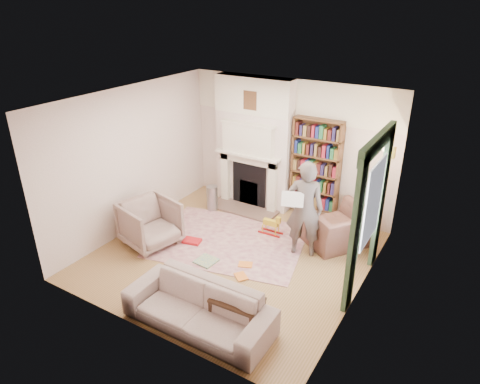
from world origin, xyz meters
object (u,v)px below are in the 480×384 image
Objects in this scene: bookcase at (316,165)px; sofa at (199,307)px; rocking_horse at (271,225)px; man_reading at (305,209)px; armchair_reading at (338,228)px; armchair_left at (150,223)px; paraffin_heater at (212,198)px; coffee_table at (237,312)px.

sofa is (-0.09, -3.90, -0.86)m from bookcase.
rocking_horse is at bearing 96.23° from sofa.
sofa is 2.60m from man_reading.
armchair_reading is at bearing -44.15° from bookcase.
armchair_left is 1.77m from paraffin_heater.
rocking_horse is at bearing -41.44° from armchair_reading.
coffee_table is at bearing 69.58° from man_reading.
coffee_table is (0.36, -3.61, -0.95)m from bookcase.
bookcase is 1.66× the size of armchair_reading.
armchair_reading is 1.29m from rocking_horse.
armchair_reading is at bearing 12.08° from rocking_horse.
bookcase is at bearing 68.19° from rocking_horse.
bookcase is 3.75m from coffee_table.
armchair_reading is 2.85m from coffee_table.
sofa is 2.82m from rocking_horse.
armchair_left is at bearing -24.44° from armchair_reading.
coffee_table is at bearing -74.30° from rocking_horse.
bookcase is 1.97× the size of armchair_left.
man_reading is at bearing -1.74° from armchair_reading.
armchair_left is 0.44× the size of sofa.
armchair_reading reaches higher than paraffin_heater.
rocking_horse is at bearing -110.45° from bookcase.
armchair_left is at bearing 4.77° from man_reading.
sofa is at bearing -58.39° from paraffin_heater.
rocking_horse is (-0.79, 0.30, -0.68)m from man_reading.
armchair_left is 2.30m from rocking_horse.
sofa is at bearing -91.38° from bookcase.
sofa is at bearing 18.45° from armchair_reading.
coffee_table is at bearing 32.47° from sofa.
paraffin_heater is at bearing 168.29° from rocking_horse.
coffee_table is 1.50× the size of rocking_horse.
bookcase is 2.64× the size of coffee_table.
bookcase is at bearing -94.54° from man_reading.
man_reading is (2.55, 1.17, 0.46)m from armchair_left.
coffee_table is at bearing -84.36° from bookcase.
armchair_left reaches higher than paraffin_heater.
man_reading reaches higher than coffee_table.
paraffin_heater is (-2.37, 0.59, -0.61)m from man_reading.
armchair_left is 2.01× the size of rocking_horse.
rocking_horse is at bearing -35.84° from armchair_left.
rocking_horse is (-0.77, 2.51, -0.02)m from coffee_table.
rocking_horse is at bearing 104.47° from coffee_table.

